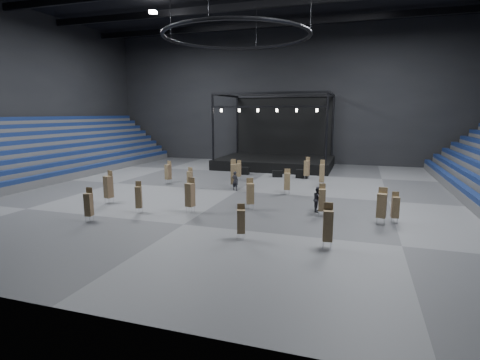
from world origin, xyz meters
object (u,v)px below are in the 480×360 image
(chair_stack_9, at_px, (190,178))
(flight_case_left, at_px, (243,171))
(flight_case_right, at_px, (302,174))
(stage, at_px, (277,155))
(chair_stack_10, at_px, (139,197))
(flight_case_mid, at_px, (277,174))
(chair_stack_4, at_px, (322,173))
(chair_stack_6, at_px, (395,207))
(chair_stack_3, at_px, (241,221))
(chair_stack_8, at_px, (322,199))
(chair_stack_0, at_px, (250,193))
(chair_stack_12, at_px, (89,204))
(crew_member, at_px, (318,199))
(chair_stack_15, at_px, (328,225))
(chair_stack_7, at_px, (307,168))
(chair_stack_13, at_px, (233,174))
(chair_stack_14, at_px, (239,170))
(chair_stack_1, at_px, (287,181))
(man_center, at_px, (235,181))
(chair_stack_5, at_px, (190,194))
(chair_stack_11, at_px, (168,172))
(chair_stack_2, at_px, (108,186))
(chair_stack_16, at_px, (382,205))

(chair_stack_9, bearing_deg, flight_case_left, 74.75)
(chair_stack_9, bearing_deg, flight_case_right, 43.54)
(stage, xyz_separation_m, chair_stack_10, (-4.19, -25.11, -0.32))
(flight_case_mid, relative_size, chair_stack_9, 0.52)
(chair_stack_4, relative_size, chair_stack_6, 1.25)
(stage, relative_size, chair_stack_4, 5.64)
(chair_stack_3, relative_size, chair_stack_8, 0.89)
(flight_case_left, xyz_separation_m, chair_stack_10, (-2.02, -17.80, 0.71))
(chair_stack_0, height_order, chair_stack_12, chair_stack_0)
(flight_case_right, bearing_deg, crew_member, -77.06)
(flight_case_right, relative_size, chair_stack_9, 0.66)
(chair_stack_8, distance_m, chair_stack_15, 6.15)
(flight_case_left, relative_size, chair_stack_7, 0.54)
(flight_case_left, distance_m, chair_stack_6, 21.03)
(chair_stack_4, bearing_deg, chair_stack_13, -153.09)
(chair_stack_8, bearing_deg, chair_stack_14, 122.54)
(chair_stack_1, xyz_separation_m, man_center, (-4.71, 0.26, -0.31))
(chair_stack_0, relative_size, chair_stack_8, 1.03)
(man_center, xyz_separation_m, crew_member, (7.83, -5.12, 0.02))
(chair_stack_1, xyz_separation_m, chair_stack_6, (7.99, -6.25, -0.11))
(crew_member, bearing_deg, flight_case_left, 25.47)
(chair_stack_15, height_order, crew_member, chair_stack_15)
(chair_stack_1, height_order, chair_stack_8, chair_stack_8)
(flight_case_left, relative_size, chair_stack_12, 0.58)
(chair_stack_5, distance_m, crew_member, 8.90)
(stage, xyz_separation_m, flight_case_left, (-2.17, -7.31, -1.03))
(chair_stack_6, bearing_deg, flight_case_mid, 118.37)
(chair_stack_8, bearing_deg, chair_stack_3, -128.85)
(chair_stack_0, xyz_separation_m, man_center, (-3.15, 6.01, -0.34))
(chair_stack_0, distance_m, chair_stack_4, 11.19)
(chair_stack_6, bearing_deg, chair_stack_11, 151.27)
(flight_case_left, xyz_separation_m, chair_stack_2, (-5.71, -16.14, 0.90))
(chair_stack_13, bearing_deg, chair_stack_12, -133.13)
(chair_stack_1, relative_size, chair_stack_6, 1.10)
(chair_stack_1, height_order, chair_stack_10, chair_stack_10)
(flight_case_mid, xyz_separation_m, crew_member, (5.73, -13.16, 0.52))
(chair_stack_14, height_order, crew_member, chair_stack_14)
(chair_stack_13, bearing_deg, flight_case_left, 80.62)
(chair_stack_9, bearing_deg, crew_member, -22.59)
(chair_stack_2, xyz_separation_m, chair_stack_11, (0.33, 8.70, -0.15))
(chair_stack_3, height_order, chair_stack_8, chair_stack_8)
(stage, height_order, chair_stack_9, stage)
(chair_stack_13, bearing_deg, chair_stack_7, 30.90)
(chair_stack_2, height_order, chair_stack_14, chair_stack_2)
(chair_stack_10, bearing_deg, chair_stack_7, 38.56)
(chair_stack_10, xyz_separation_m, chair_stack_14, (2.59, 14.33, -0.06))
(stage, xyz_separation_m, chair_stack_7, (5.00, -8.22, -0.25))
(chair_stack_5, bearing_deg, chair_stack_0, 41.68)
(chair_stack_13, xyz_separation_m, chair_stack_16, (12.27, -7.72, -0.13))
(chair_stack_9, distance_m, man_center, 4.05)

